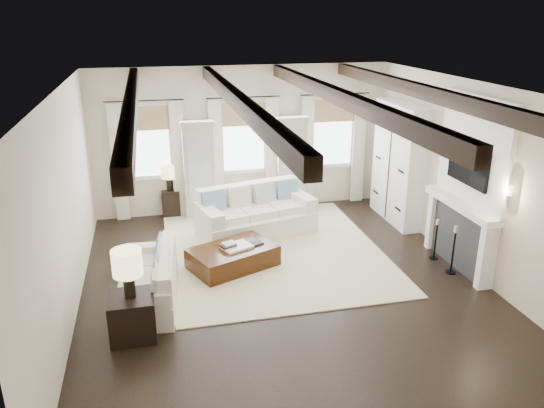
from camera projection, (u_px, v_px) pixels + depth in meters
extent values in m
plane|color=black|center=(285.00, 285.00, 8.74)|extent=(7.50, 7.50, 0.00)
cube|color=beige|center=(243.00, 140.00, 11.63)|extent=(6.50, 0.04, 3.20)
cube|color=beige|center=(391.00, 324.00, 4.76)|extent=(6.50, 0.04, 3.20)
cube|color=beige|center=(64.00, 210.00, 7.50)|extent=(0.04, 7.50, 3.20)
cube|color=beige|center=(473.00, 179.00, 8.89)|extent=(0.04, 7.50, 3.20)
cube|color=white|center=(287.00, 89.00, 7.65)|extent=(6.50, 7.50, 0.04)
cube|color=black|center=(131.00, 103.00, 7.22)|extent=(0.16, 7.40, 0.22)
cube|color=black|center=(236.00, 99.00, 7.53)|extent=(0.16, 7.40, 0.22)
cube|color=black|center=(336.00, 95.00, 7.85)|extent=(0.16, 7.40, 0.22)
cube|color=black|center=(425.00, 92.00, 8.16)|extent=(0.16, 7.40, 0.22)
cube|color=white|center=(147.00, 143.00, 11.15)|extent=(0.90, 0.03, 1.45)
cube|color=tan|center=(145.00, 118.00, 10.91)|extent=(0.94, 0.04, 0.50)
cube|color=silver|center=(119.00, 163.00, 11.05)|extent=(0.28, 0.08, 2.50)
cube|color=silver|center=(179.00, 160.00, 11.32)|extent=(0.28, 0.08, 2.50)
cylinder|color=black|center=(144.00, 101.00, 10.74)|extent=(1.60, 0.02, 0.02)
cube|color=white|center=(243.00, 138.00, 11.58)|extent=(0.90, 0.03, 1.45)
cube|color=tan|center=(243.00, 114.00, 11.35)|extent=(0.94, 0.04, 0.50)
cube|color=silver|center=(216.00, 158.00, 11.49)|extent=(0.28, 0.08, 2.50)
cube|color=silver|center=(272.00, 154.00, 11.75)|extent=(0.28, 0.08, 2.50)
cylinder|color=black|center=(243.00, 97.00, 11.18)|extent=(1.60, 0.02, 0.02)
cube|color=white|center=(332.00, 133.00, 12.02)|extent=(0.90, 0.03, 1.45)
cube|color=tan|center=(334.00, 110.00, 11.78)|extent=(0.94, 0.04, 0.50)
cube|color=silver|center=(307.00, 152.00, 11.93)|extent=(0.28, 0.08, 2.50)
cube|color=silver|center=(359.00, 149.00, 12.19)|extent=(0.28, 0.08, 2.50)
cylinder|color=black|center=(335.00, 94.00, 11.61)|extent=(1.60, 0.02, 0.02)
cube|color=#BEB4A8|center=(199.00, 172.00, 11.41)|extent=(0.64, 0.38, 2.00)
cube|color=#B2B7BA|center=(199.00, 168.00, 11.18)|extent=(0.48, 0.02, 1.40)
cube|color=#BEB4A8|center=(196.00, 123.00, 11.05)|extent=(0.70, 0.42, 0.12)
cube|color=#BEB4A8|center=(290.00, 166.00, 11.85)|extent=(0.64, 0.38, 2.00)
cube|color=#B2B7BA|center=(293.00, 162.00, 11.61)|extent=(0.48, 0.02, 1.40)
cube|color=#BEB4A8|center=(291.00, 119.00, 11.49)|extent=(0.70, 0.42, 0.12)
cube|color=#28272A|center=(461.00, 237.00, 9.23)|extent=(0.18, 1.50, 1.10)
cube|color=black|center=(458.00, 245.00, 9.27)|extent=(0.10, 0.90, 0.70)
cube|color=white|center=(487.00, 257.00, 8.47)|extent=(0.26, 0.14, 1.10)
cube|color=white|center=(435.00, 220.00, 9.97)|extent=(0.26, 0.14, 1.10)
cube|color=white|center=(461.00, 205.00, 9.00)|extent=(0.32, 1.90, 0.12)
cube|color=white|center=(474.00, 150.00, 8.71)|extent=(0.10, 1.90, 1.80)
cube|color=black|center=(469.00, 165.00, 8.78)|extent=(0.07, 1.10, 0.64)
cylinder|color=#FFD899|center=(509.00, 191.00, 7.85)|extent=(0.10, 0.10, 0.14)
cube|color=silver|center=(398.00, 163.00, 11.12)|extent=(0.40, 1.70, 2.50)
cube|color=black|center=(389.00, 164.00, 11.07)|extent=(0.01, 0.02, 2.40)
cube|color=beige|center=(274.00, 251.00, 9.97)|extent=(3.92, 4.52, 0.02)
cube|color=white|center=(257.00, 224.00, 10.68)|extent=(2.46, 1.55, 0.44)
cube|color=white|center=(248.00, 195.00, 10.85)|extent=(2.17, 0.75, 0.54)
cube|color=white|center=(209.00, 216.00, 10.13)|extent=(0.51, 1.02, 0.28)
cube|color=white|center=(300.00, 200.00, 10.98)|extent=(0.51, 1.02, 0.28)
cube|color=white|center=(228.00, 217.00, 10.27)|extent=(0.75, 0.78, 0.15)
cube|color=white|center=(258.00, 211.00, 10.53)|extent=(0.75, 0.78, 0.15)
cube|color=white|center=(285.00, 206.00, 10.80)|extent=(0.75, 0.78, 0.15)
cube|color=#668FAC|center=(214.00, 203.00, 10.33)|extent=(0.50, 0.34, 0.47)
cube|color=silver|center=(239.00, 199.00, 10.56)|extent=(0.50, 0.34, 0.47)
cube|color=beige|center=(264.00, 195.00, 10.79)|extent=(0.50, 0.34, 0.47)
cube|color=#668FAC|center=(287.00, 191.00, 11.03)|extent=(0.50, 0.34, 0.47)
cube|color=white|center=(148.00, 291.00, 8.21)|extent=(1.00, 1.94, 0.36)
cube|color=white|center=(168.00, 266.00, 8.11)|extent=(0.35, 1.80, 0.45)
cube|color=white|center=(150.00, 251.00, 8.87)|extent=(0.82, 0.30, 0.23)
cube|color=white|center=(142.00, 301.00, 7.34)|extent=(0.82, 0.30, 0.23)
cube|color=white|center=(146.00, 262.00, 8.60)|extent=(0.58, 0.54, 0.13)
cube|color=white|center=(144.00, 277.00, 8.12)|extent=(0.58, 0.54, 0.13)
cube|color=white|center=(141.00, 294.00, 7.64)|extent=(0.58, 0.54, 0.13)
cube|color=#668FAC|center=(160.00, 247.00, 8.71)|extent=(0.23, 0.39, 0.39)
cube|color=silver|center=(159.00, 254.00, 8.46)|extent=(0.23, 0.39, 0.39)
cube|color=beige|center=(158.00, 261.00, 8.21)|extent=(0.23, 0.39, 0.39)
cube|color=#668FAC|center=(157.00, 269.00, 7.96)|extent=(0.23, 0.39, 0.39)
cube|color=silver|center=(156.00, 277.00, 7.71)|extent=(0.23, 0.39, 0.39)
cube|color=beige|center=(155.00, 286.00, 7.46)|extent=(0.23, 0.39, 0.39)
cube|color=black|center=(233.00, 257.00, 9.29)|extent=(1.68, 1.40, 0.38)
cube|color=white|center=(236.00, 247.00, 9.21)|extent=(0.61, 0.55, 0.04)
cube|color=#262628|center=(228.00, 245.00, 9.18)|extent=(0.32, 0.29, 0.04)
cube|color=beige|center=(229.00, 243.00, 9.16)|extent=(0.27, 0.24, 0.03)
cube|color=#262628|center=(256.00, 243.00, 9.36)|extent=(0.29, 0.26, 0.03)
cube|color=black|center=(133.00, 316.00, 7.27)|extent=(0.61, 0.61, 0.61)
cylinder|color=black|center=(129.00, 286.00, 7.11)|extent=(0.16, 0.16, 0.34)
cylinder|color=#F9D89E|center=(127.00, 263.00, 6.99)|extent=(0.40, 0.40, 0.36)
cube|color=black|center=(171.00, 203.00, 11.68)|extent=(0.38, 0.38, 0.57)
cylinder|color=black|center=(170.00, 184.00, 11.53)|extent=(0.13, 0.13, 0.29)
cylinder|color=#F9D89E|center=(169.00, 171.00, 11.43)|extent=(0.34, 0.34, 0.31)
cylinder|color=black|center=(451.00, 272.00, 9.15)|extent=(0.18, 0.18, 0.02)
cylinder|color=black|center=(453.00, 253.00, 9.03)|extent=(0.03, 0.03, 0.77)
cylinder|color=beige|center=(456.00, 229.00, 8.88)|extent=(0.07, 0.07, 0.11)
cylinder|color=black|center=(434.00, 258.00, 9.68)|extent=(0.16, 0.16, 0.02)
cylinder|color=black|center=(435.00, 241.00, 9.57)|extent=(0.03, 0.03, 0.68)
cylinder|color=beige|center=(438.00, 222.00, 9.44)|extent=(0.06, 0.06, 0.10)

